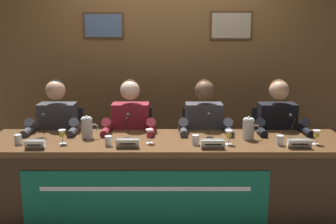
{
  "coord_description": "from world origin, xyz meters",
  "views": [
    {
      "loc": [
        0.01,
        -3.34,
        1.71
      ],
      "look_at": [
        0.0,
        0.0,
        0.98
      ],
      "focal_mm": 41.87,
      "sensor_mm": 36.0,
      "label": 1
    }
  ],
  "objects_px": {
    "conference_table": "(167,169)",
    "juice_glass_center_right": "(230,135)",
    "juice_glass_far_right": "(317,135)",
    "water_cup_far_right": "(281,141)",
    "chair_far_left": "(64,153)",
    "water_cup_center_left": "(109,141)",
    "panelist_far_right": "(279,133)",
    "nameplate_far_right": "(300,144)",
    "microphone_center_left": "(128,131)",
    "microphone_center_right": "(210,130)",
    "water_pitcher_right_side": "(249,129)",
    "juice_glass_far_left": "(63,134)",
    "chair_center_right": "(203,153)",
    "water_cup_center_right": "(196,140)",
    "nameplate_center_left": "(128,143)",
    "juice_glass_center_left": "(150,134)",
    "water_cup_far_left": "(19,140)",
    "water_pitcher_left_side": "(88,128)",
    "panelist_center_left": "(131,132)",
    "nameplate_far_left": "(36,144)",
    "chair_center_left": "(133,153)",
    "microphone_far_right": "(294,132)",
    "microphone_far_left": "(42,131)",
    "panelist_center_right": "(205,132)",
    "nameplate_center_right": "(214,144)",
    "chair_far_right": "(272,153)",
    "panelist_far_left": "(57,132)"
  },
  "relations": [
    {
      "from": "conference_table",
      "to": "juice_glass_center_right",
      "type": "height_order",
      "value": "juice_glass_center_right"
    },
    {
      "from": "juice_glass_far_right",
      "to": "water_cup_far_right",
      "type": "xyz_separation_m",
      "value": [
        -0.31,
        -0.03,
        -0.05
      ]
    },
    {
      "from": "conference_table",
      "to": "chair_far_left",
      "type": "bearing_deg",
      "value": 148.71
    },
    {
      "from": "water_cup_center_left",
      "to": "panelist_far_right",
      "type": "relative_size",
      "value": 0.07
    },
    {
      "from": "nameplate_far_right",
      "to": "microphone_center_left",
      "type": "bearing_deg",
      "value": 169.13
    },
    {
      "from": "water_cup_center_left",
      "to": "microphone_center_right",
      "type": "xyz_separation_m",
      "value": [
        0.87,
        0.23,
        0.04
      ]
    },
    {
      "from": "water_pitcher_right_side",
      "to": "juice_glass_far_right",
      "type": "bearing_deg",
      "value": -15.58
    },
    {
      "from": "juice_glass_far_left",
      "to": "panelist_far_right",
      "type": "bearing_deg",
      "value": 13.67
    },
    {
      "from": "microphone_center_left",
      "to": "chair_center_right",
      "type": "distance_m",
      "value": 0.97
    },
    {
      "from": "water_cup_center_left",
      "to": "water_cup_center_right",
      "type": "bearing_deg",
      "value": 2.28
    },
    {
      "from": "nameplate_center_left",
      "to": "water_cup_far_right",
      "type": "height_order",
      "value": "water_cup_far_right"
    },
    {
      "from": "chair_far_left",
      "to": "juice_glass_center_left",
      "type": "distance_m",
      "value": 1.21
    },
    {
      "from": "conference_table",
      "to": "juice_glass_far_right",
      "type": "bearing_deg",
      "value": -1.66
    },
    {
      "from": "nameplate_center_left",
      "to": "juice_glass_center_right",
      "type": "bearing_deg",
      "value": 6.45
    },
    {
      "from": "water_cup_far_left",
      "to": "water_cup_center_right",
      "type": "height_order",
      "value": "same"
    },
    {
      "from": "juice_glass_far_right",
      "to": "water_pitcher_left_side",
      "type": "height_order",
      "value": "water_pitcher_left_side"
    },
    {
      "from": "water_cup_far_right",
      "to": "panelist_center_left",
      "type": "bearing_deg",
      "value": 158.38
    },
    {
      "from": "water_cup_far_left",
      "to": "nameplate_far_left",
      "type": "bearing_deg",
      "value": -35.79
    },
    {
      "from": "panelist_center_left",
      "to": "water_pitcher_right_side",
      "type": "distance_m",
      "value": 1.14
    },
    {
      "from": "nameplate_far_right",
      "to": "water_cup_center_right",
      "type": "bearing_deg",
      "value": 173.47
    },
    {
      "from": "chair_center_left",
      "to": "juice_glass_far_right",
      "type": "bearing_deg",
      "value": -23.08
    },
    {
      "from": "microphone_center_right",
      "to": "microphone_far_right",
      "type": "xyz_separation_m",
      "value": [
        0.73,
        -0.04,
        0.0
      ]
    },
    {
      "from": "juice_glass_far_right",
      "to": "water_pitcher_left_side",
      "type": "relative_size",
      "value": 0.59
    },
    {
      "from": "juice_glass_far_right",
      "to": "microphone_far_left",
      "type": "bearing_deg",
      "value": 176.25
    },
    {
      "from": "conference_table",
      "to": "water_pitcher_right_side",
      "type": "height_order",
      "value": "water_pitcher_right_side"
    },
    {
      "from": "conference_table",
      "to": "nameplate_far_left",
      "type": "relative_size",
      "value": 19.6
    },
    {
      "from": "microphone_far_left",
      "to": "panelist_center_left",
      "type": "relative_size",
      "value": 0.18
    },
    {
      "from": "conference_table",
      "to": "nameplate_far_left",
      "type": "distance_m",
      "value": 1.12
    },
    {
      "from": "juice_glass_far_left",
      "to": "water_cup_center_right",
      "type": "bearing_deg",
      "value": -1.41
    },
    {
      "from": "panelist_center_right",
      "to": "water_cup_far_right",
      "type": "height_order",
      "value": "panelist_center_right"
    },
    {
      "from": "nameplate_center_right",
      "to": "juice_glass_center_right",
      "type": "distance_m",
      "value": 0.2
    },
    {
      "from": "juice_glass_center_left",
      "to": "panelist_center_right",
      "type": "distance_m",
      "value": 0.7
    },
    {
      "from": "panelist_far_right",
      "to": "nameplate_far_right",
      "type": "height_order",
      "value": "panelist_far_right"
    },
    {
      "from": "panelist_center_right",
      "to": "microphone_center_right",
      "type": "height_order",
      "value": "panelist_center_right"
    },
    {
      "from": "conference_table",
      "to": "panelist_far_right",
      "type": "height_order",
      "value": "panelist_far_right"
    },
    {
      "from": "juice_glass_center_left",
      "to": "water_pitcher_right_side",
      "type": "relative_size",
      "value": 0.59
    },
    {
      "from": "water_cup_center_left",
      "to": "chair_far_right",
      "type": "bearing_deg",
      "value": 25.04
    },
    {
      "from": "microphone_far_right",
      "to": "nameplate_far_right",
      "type": "bearing_deg",
      "value": -94.95
    },
    {
      "from": "nameplate_far_left",
      "to": "juice_glass_far_right",
      "type": "height_order",
      "value": "juice_glass_far_right"
    },
    {
      "from": "panelist_center_left",
      "to": "chair_far_left",
      "type": "bearing_deg",
      "value": 164.65
    },
    {
      "from": "chair_far_right",
      "to": "water_cup_far_right",
      "type": "bearing_deg",
      "value": -100.54
    },
    {
      "from": "chair_center_left",
      "to": "water_pitcher_left_side",
      "type": "bearing_deg",
      "value": -125.21
    },
    {
      "from": "panelist_far_left",
      "to": "water_cup_center_right",
      "type": "distance_m",
      "value": 1.42
    },
    {
      "from": "chair_center_left",
      "to": "microphone_center_left",
      "type": "relative_size",
      "value": 4.09
    },
    {
      "from": "panelist_far_right",
      "to": "water_pitcher_left_side",
      "type": "distance_m",
      "value": 1.83
    },
    {
      "from": "chair_center_right",
      "to": "microphone_center_right",
      "type": "distance_m",
      "value": 0.63
    },
    {
      "from": "panelist_center_left",
      "to": "chair_far_right",
      "type": "distance_m",
      "value": 1.48
    },
    {
      "from": "panelist_center_left",
      "to": "water_pitcher_right_side",
      "type": "xyz_separation_m",
      "value": [
        1.08,
        -0.34,
        0.13
      ]
    },
    {
      "from": "nameplate_center_right",
      "to": "water_cup_far_left",
      "type": "bearing_deg",
      "value": 175.78
    },
    {
      "from": "panelist_far_right",
      "to": "juice_glass_far_left",
      "type": "bearing_deg",
      "value": -166.33
    }
  ]
}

